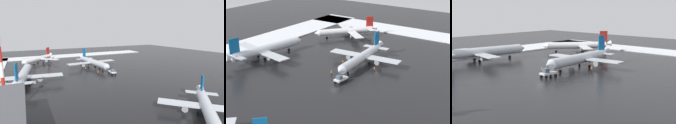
{
  "view_description": "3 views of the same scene",
  "coord_description": "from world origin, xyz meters",
  "views": [
    {
      "loc": [
        65.39,
        -33.34,
        19.44
      ],
      "look_at": [
        -5.84,
        3.67,
        4.67
      ],
      "focal_mm": 28.0,
      "sensor_mm": 36.0,
      "label": 1
    },
    {
      "loc": [
        76.5,
        55.93,
        41.41
      ],
      "look_at": [
        -7.94,
        -4.39,
        3.39
      ],
      "focal_mm": 55.0,
      "sensor_mm": 36.0,
      "label": 2
    },
    {
      "loc": [
        60.42,
        65.87,
        19.26
      ],
      "look_at": [
        -5.72,
        3.0,
        3.83
      ],
      "focal_mm": 55.0,
      "sensor_mm": 36.0,
      "label": 3
    }
  ],
  "objects": [
    {
      "name": "ground_crew_beside_wing",
      "position": [
        -4.11,
        -4.19,
        0.97
      ],
      "size": [
        0.36,
        0.36,
        1.71
      ],
      "rotation": [
        0.0,
        0.0,
        0.03
      ],
      "color": "black",
      "rests_on": "ground_plane"
    },
    {
      "name": "ground_crew_mid_apron",
      "position": [
        -14.08,
        -6.69,
        0.97
      ],
      "size": [
        0.36,
        0.36,
        1.71
      ],
      "rotation": [
        0.0,
        0.0,
        3.36
      ],
      "color": "black",
      "rests_on": "ground_plane"
    },
    {
      "name": "airplane_far_rear",
      "position": [
        -43.69,
        -25.11,
        2.8
      ],
      "size": [
        23.94,
        21.37,
        8.47
      ],
      "rotation": [
        0.0,
        0.0,
        5.62
      ],
      "color": "white",
      "rests_on": "ground_plane"
    },
    {
      "name": "airplane_parked_portside",
      "position": [
        -17.55,
        -1.16,
        3.05
      ],
      "size": [
        31.1,
        25.83,
        9.23
      ],
      "rotation": [
        0.0,
        0.0,
        0.08
      ],
      "color": "silver",
      "rests_on": "ground_plane"
    },
    {
      "name": "pushback_tug",
      "position": [
        -1.15,
        1.4,
        1.28
      ],
      "size": [
        4.74,
        2.57,
        2.5
      ],
      "rotation": [
        0.0,
        0.0,
        -0.07
      ],
      "color": "silver",
      "rests_on": "ground_plane"
    },
    {
      "name": "ground_crew_near_tug",
      "position": [
        -14.8,
        5.22,
        0.97
      ],
      "size": [
        0.36,
        0.36,
        1.71
      ],
      "rotation": [
        0.0,
        0.0,
        3.45
      ],
      "color": "black",
      "rests_on": "ground_plane"
    },
    {
      "name": "airplane_foreground_jet",
      "position": [
        -3.96,
        -33.71,
        3.26
      ],
      "size": [
        33.2,
        27.67,
        9.87
      ],
      "rotation": [
        0.0,
        0.0,
        3.01
      ],
      "color": "silver",
      "rests_on": "ground_plane"
    },
    {
      "name": "snow_bank_left",
      "position": [
        -67.0,
        0.0,
        0.19
      ],
      "size": [
        14.0,
        116.0,
        0.38
      ],
      "primitive_type": "cube",
      "color": "white",
      "rests_on": "ground_plane"
    },
    {
      "name": "ground_plane",
      "position": [
        0.0,
        0.0,
        0.0
      ],
      "size": [
        240.0,
        240.0,
        0.0
      ],
      "primitive_type": "plane",
      "color": "black"
    }
  ]
}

